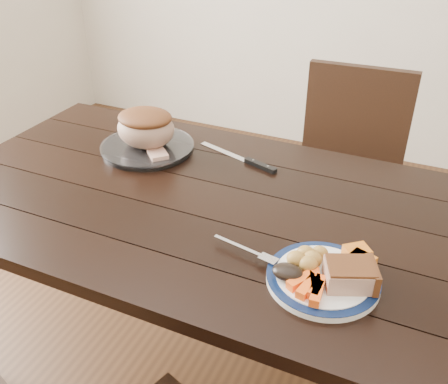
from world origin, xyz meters
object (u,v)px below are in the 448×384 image
at_px(pork_slice, 350,275).
at_px(fork, 250,251).
at_px(chair_far, 346,172).
at_px(carving_knife, 251,162).
at_px(roast_joint, 146,129).
at_px(dining_table, 202,224).
at_px(serving_platter, 148,148).
at_px(dinner_plate, 323,279).

relative_size(pork_slice, fork, 0.60).
relative_size(chair_far, carving_knife, 2.99).
distance_m(pork_slice, roast_joint, 0.87).
bearing_deg(carving_knife, roast_joint, -152.53).
xyz_separation_m(fork, roast_joint, (-0.53, 0.39, 0.06)).
xyz_separation_m(pork_slice, roast_joint, (-0.77, 0.41, 0.04)).
bearing_deg(carving_knife, fork, -50.57).
distance_m(dining_table, fork, 0.32).
height_order(dining_table, serving_platter, serving_platter).
height_order(dining_table, chair_far, chair_far).
relative_size(chair_far, fork, 5.23).
distance_m(serving_platter, roast_joint, 0.07).
bearing_deg(fork, roast_joint, 154.60).
height_order(pork_slice, carving_knife, pork_slice).
distance_m(chair_far, roast_joint, 0.86).
height_order(dining_table, roast_joint, roast_joint).
xyz_separation_m(chair_far, serving_platter, (-0.58, -0.54, 0.23)).
xyz_separation_m(dinner_plate, pork_slice, (0.06, -0.00, 0.04)).
xyz_separation_m(dining_table, serving_platter, (-0.30, 0.19, 0.10)).
relative_size(dinner_plate, fork, 1.45).
xyz_separation_m(pork_slice, fork, (-0.24, 0.02, -0.02)).
bearing_deg(dining_table, chair_far, 69.12).
height_order(dining_table, fork, fork).
bearing_deg(carving_knife, pork_slice, -30.07).
xyz_separation_m(dining_table, dinner_plate, (0.41, -0.21, 0.10)).
bearing_deg(dining_table, fork, -40.86).
bearing_deg(serving_platter, roast_joint, 0.00).
height_order(dinner_plate, fork, fork).
bearing_deg(carving_knife, serving_platter, -152.53).
relative_size(serving_platter, carving_knife, 0.99).
bearing_deg(roast_joint, dinner_plate, -29.32).
distance_m(chair_far, carving_knife, 0.58).
bearing_deg(chair_far, pork_slice, 99.03).
xyz_separation_m(serving_platter, fork, (0.53, -0.39, 0.01)).
bearing_deg(roast_joint, serving_platter, 0.00).
distance_m(dinner_plate, pork_slice, 0.07).
relative_size(dining_table, fork, 9.01).
xyz_separation_m(dinner_plate, roast_joint, (-0.72, 0.40, 0.07)).
bearing_deg(roast_joint, dining_table, -32.57).
bearing_deg(pork_slice, chair_far, 101.18).
distance_m(fork, carving_knife, 0.48).
bearing_deg(dining_table, roast_joint, 147.43).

